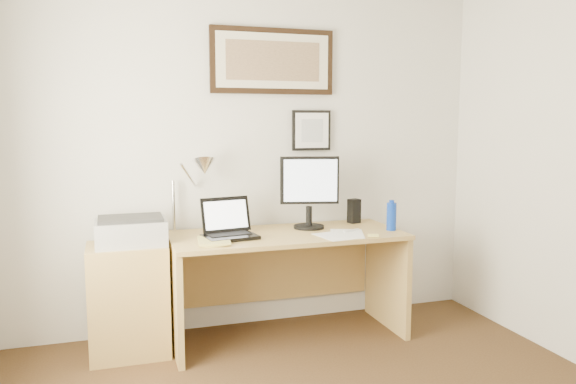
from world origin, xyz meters
name	(u,v)px	position (x,y,z in m)	size (l,w,h in m)	color
wall_back	(253,158)	(0.00, 2.00, 1.25)	(3.50, 0.02, 2.50)	silver
side_cabinet	(129,300)	(-0.92, 1.68, 0.36)	(0.50, 0.40, 0.73)	#AD8948
water_bottle	(391,217)	(0.89, 1.50, 0.85)	(0.07, 0.07, 0.20)	#0D34AE
bottle_cap	(392,201)	(0.89, 1.50, 0.96)	(0.04, 0.04, 0.02)	#0D34AE
speaker	(354,211)	(0.75, 1.85, 0.84)	(0.08, 0.07, 0.18)	black
paper_sheet_a	(334,236)	(0.42, 1.43, 0.75)	(0.20, 0.28, 0.00)	white
paper_sheet_b	(347,234)	(0.53, 1.47, 0.75)	(0.22, 0.32, 0.00)	white
sticky_pad	(373,235)	(0.67, 1.35, 0.76)	(0.07, 0.07, 0.01)	#FFF278
marker_pen	(351,231)	(0.59, 1.54, 0.76)	(0.02, 0.02, 0.14)	white
book	(198,242)	(-0.49, 1.49, 0.76)	(0.20, 0.27, 0.02)	#C6BA5D
desk	(284,263)	(0.15, 1.72, 0.51)	(1.60, 0.70, 0.75)	#AD8948
laptop	(229,229)	(-0.26, 1.62, 0.81)	(0.37, 0.35, 0.26)	black
lcd_monitor	(309,189)	(0.35, 1.74, 1.04)	(0.42, 0.22, 0.52)	black
printer	(131,231)	(-0.89, 1.68, 0.82)	(0.44, 0.34, 0.18)	#A3A3A6
desk_lamp	(201,170)	(-0.41, 1.81, 1.19)	(0.29, 0.27, 0.53)	silver
picture_large	(273,61)	(0.15, 1.97, 1.95)	(0.92, 0.04, 0.47)	black
picture_small	(311,130)	(0.45, 1.97, 1.45)	(0.30, 0.03, 0.30)	black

